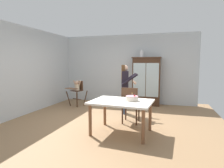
# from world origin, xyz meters

# --- Properties ---
(ground_plane) EXTENTS (6.24, 6.24, 0.00)m
(ground_plane) POSITION_xyz_m (0.00, 0.00, 0.00)
(ground_plane) COLOR #93704C
(wall_back) EXTENTS (5.32, 0.06, 2.70)m
(wall_back) POSITION_xyz_m (0.00, 2.63, 1.35)
(wall_back) COLOR silver
(wall_back) RESTS_ON ground_plane
(wall_left) EXTENTS (0.06, 5.32, 2.70)m
(wall_left) POSITION_xyz_m (-2.63, 0.00, 1.35)
(wall_left) COLOR silver
(wall_left) RESTS_ON ground_plane
(china_cabinet) EXTENTS (1.07, 0.48, 1.81)m
(china_cabinet) POSITION_xyz_m (0.81, 2.37, 0.91)
(china_cabinet) COLOR #422819
(china_cabinet) RESTS_ON ground_plane
(ceramic_vase) EXTENTS (0.13, 0.13, 0.27)m
(ceramic_vase) POSITION_xyz_m (0.61, 2.37, 1.92)
(ceramic_vase) COLOR white
(ceramic_vase) RESTS_ON china_cabinet
(high_chair_with_toddler) EXTENTS (0.73, 0.80, 0.95)m
(high_chair_with_toddler) POSITION_xyz_m (-1.64, 1.48, 0.65)
(high_chair_with_toddler) COLOR #422819
(high_chair_with_toddler) RESTS_ON ground_plane
(adult_person) EXTENTS (0.60, 0.59, 1.53)m
(adult_person) POSITION_xyz_m (0.31, 0.92, 0.97)
(adult_person) COLOR #33425B
(adult_person) RESTS_ON ground_plane
(dining_table) EXTENTS (1.41, 1.09, 0.74)m
(dining_table) POSITION_xyz_m (0.60, -0.72, 0.64)
(dining_table) COLOR silver
(dining_table) RESTS_ON ground_plane
(birthday_cake) EXTENTS (0.28, 0.28, 0.19)m
(birthday_cake) POSITION_xyz_m (0.82, -0.63, 0.79)
(birthday_cake) COLOR beige
(birthday_cake) RESTS_ON dining_table
(dining_chair_far_side) EXTENTS (0.45, 0.45, 0.96)m
(dining_chair_far_side) POSITION_xyz_m (0.66, -0.02, 0.56)
(dining_chair_far_side) COLOR #422819
(dining_chair_far_side) RESTS_ON ground_plane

